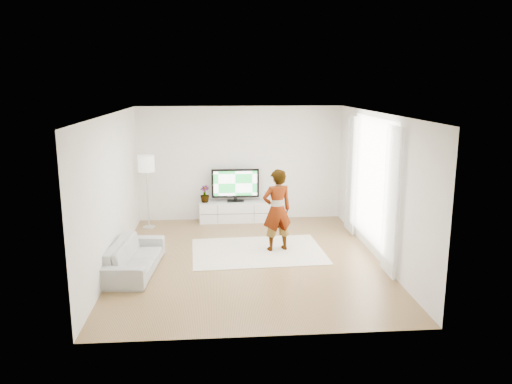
{
  "coord_description": "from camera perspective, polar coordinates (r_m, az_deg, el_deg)",
  "views": [
    {
      "loc": [
        -0.59,
        -9.13,
        3.35
      ],
      "look_at": [
        0.18,
        0.4,
        1.25
      ],
      "focal_mm": 35.0,
      "sensor_mm": 36.0,
      "label": 1
    }
  ],
  "objects": [
    {
      "name": "wall_right",
      "position": [
        9.83,
        13.8,
        0.59
      ],
      "size": [
        0.02,
        6.0,
        2.8
      ],
      "primitive_type": "cube",
      "color": "silver",
      "rests_on": "floor"
    },
    {
      "name": "potted_plant",
      "position": [
        12.19,
        -5.88,
        -0.23
      ],
      "size": [
        0.28,
        0.28,
        0.41
      ],
      "primitive_type": "imported",
      "rotation": [
        0.0,
        0.0,
        -0.23
      ],
      "color": "#3F7238",
      "rests_on": "media_console"
    },
    {
      "name": "media_console",
      "position": [
        12.3,
        -2.35,
        -2.23
      ],
      "size": [
        1.76,
        0.5,
        0.49
      ],
      "color": "white",
      "rests_on": "floor"
    },
    {
      "name": "ceiling",
      "position": [
        9.16,
        -0.92,
        8.95
      ],
      "size": [
        6.0,
        6.0,
        0.0
      ],
      "primitive_type": "plane",
      "color": "white",
      "rests_on": "wall_back"
    },
    {
      "name": "game_console",
      "position": [
        12.27,
        1.23,
        -0.49
      ],
      "size": [
        0.08,
        0.18,
        0.24
      ],
      "rotation": [
        0.0,
        0.0,
        0.16
      ],
      "color": "white",
      "rests_on": "media_console"
    },
    {
      "name": "floor",
      "position": [
        9.74,
        -0.87,
        -7.72
      ],
      "size": [
        6.0,
        6.0,
        0.0
      ],
      "primitive_type": "plane",
      "color": "olive",
      "rests_on": "ground"
    },
    {
      "name": "floor_lamp",
      "position": [
        11.77,
        -12.43,
        2.82
      ],
      "size": [
        0.38,
        0.38,
        1.72
      ],
      "color": "silver",
      "rests_on": "floor"
    },
    {
      "name": "wall_front",
      "position": [
        6.46,
        0.85,
        -5.19
      ],
      "size": [
        5.0,
        0.02,
        2.8
      ],
      "primitive_type": "cube",
      "color": "silver",
      "rests_on": "floor"
    },
    {
      "name": "player",
      "position": [
        10.03,
        2.41,
        -2.07
      ],
      "size": [
        0.69,
        0.55,
        1.67
      ],
      "primitive_type": "imported",
      "rotation": [
        0.0,
        0.0,
        3.41
      ],
      "color": "#334772",
      "rests_on": "rug"
    },
    {
      "name": "curtain_near",
      "position": [
        8.89,
        15.18,
        -1.05
      ],
      "size": [
        0.04,
        0.7,
        2.6
      ],
      "primitive_type": "cube",
      "color": "white",
      "rests_on": "floor"
    },
    {
      "name": "curtain_far",
      "position": [
        11.32,
        10.79,
        1.99
      ],
      "size": [
        0.04,
        0.7,
        2.6
      ],
      "primitive_type": "cube",
      "color": "white",
      "rests_on": "floor"
    },
    {
      "name": "wall_left",
      "position": [
        9.53,
        -16.07,
        0.09
      ],
      "size": [
        0.02,
        6.0,
        2.8
      ],
      "primitive_type": "cube",
      "color": "silver",
      "rests_on": "floor"
    },
    {
      "name": "window",
      "position": [
        10.1,
        13.18,
        1.21
      ],
      "size": [
        0.01,
        2.6,
        2.5
      ],
      "primitive_type": "cube",
      "color": "white",
      "rests_on": "wall_right"
    },
    {
      "name": "rug",
      "position": [
        10.18,
        0.2,
        -6.78
      ],
      "size": [
        2.71,
        2.01,
        0.01
      ],
      "primitive_type": "cube",
      "rotation": [
        0.0,
        0.0,
        0.05
      ],
      "color": "beige",
      "rests_on": "floor"
    },
    {
      "name": "wall_back",
      "position": [
        12.3,
        -1.81,
        3.27
      ],
      "size": [
        5.0,
        0.02,
        2.8
      ],
      "primitive_type": "cube",
      "color": "silver",
      "rests_on": "floor"
    },
    {
      "name": "sofa",
      "position": [
        9.33,
        -13.69,
        -7.2
      ],
      "size": [
        0.91,
        1.96,
        0.56
      ],
      "primitive_type": "imported",
      "rotation": [
        0.0,
        0.0,
        1.48
      ],
      "color": "#A4A5A0",
      "rests_on": "floor"
    },
    {
      "name": "television",
      "position": [
        12.17,
        -2.38,
        0.93
      ],
      "size": [
        1.16,
        0.23,
        0.81
      ],
      "color": "black",
      "rests_on": "media_console"
    }
  ]
}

